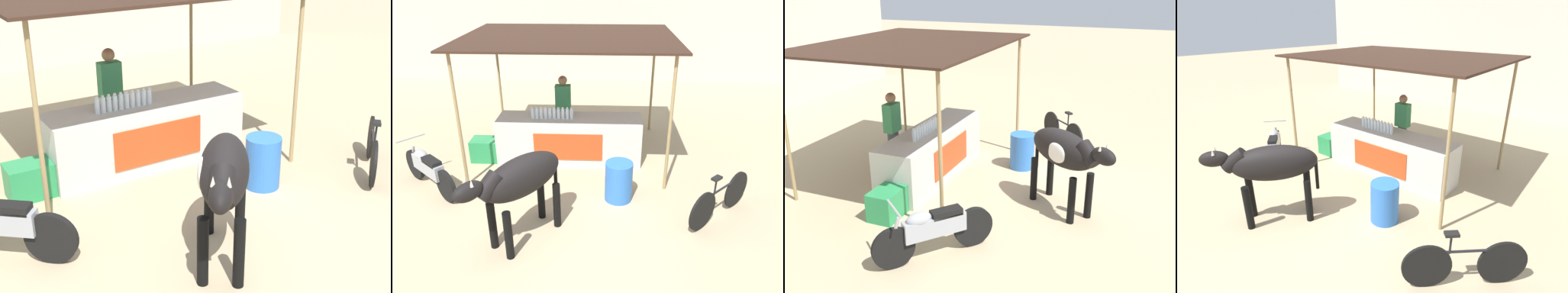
% 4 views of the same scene
% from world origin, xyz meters
% --- Properties ---
extents(ground_plane, '(60.00, 60.00, 0.00)m').
position_xyz_m(ground_plane, '(0.00, 0.00, 0.00)').
color(ground_plane, tan).
extents(stall_counter, '(3.00, 0.82, 0.96)m').
position_xyz_m(stall_counter, '(0.00, 2.20, 0.48)').
color(stall_counter, beige).
rests_on(stall_counter, ground).
extents(stall_awning, '(4.20, 3.20, 2.58)m').
position_xyz_m(stall_awning, '(0.00, 2.50, 2.48)').
color(stall_awning, '#382319').
rests_on(stall_awning, ground).
extents(water_bottle_row, '(0.88, 0.07, 0.25)m').
position_xyz_m(water_bottle_row, '(-0.35, 2.15, 1.07)').
color(water_bottle_row, silver).
rests_on(water_bottle_row, stall_counter).
extents(vendor_behind_counter, '(0.34, 0.22, 1.65)m').
position_xyz_m(vendor_behind_counter, '(-0.20, 2.95, 0.85)').
color(vendor_behind_counter, '#383842').
rests_on(vendor_behind_counter, ground).
extents(cooler_box, '(0.60, 0.44, 0.48)m').
position_xyz_m(cooler_box, '(-1.80, 2.10, 0.24)').
color(cooler_box, '#268C4C').
rests_on(cooler_box, ground).
extents(water_barrel, '(0.49, 0.49, 0.73)m').
position_xyz_m(water_barrel, '(1.01, 0.67, 0.36)').
color(water_barrel, blue).
rests_on(water_barrel, ground).
extents(cow, '(1.40, 1.67, 1.44)m').
position_xyz_m(cow, '(-0.49, -0.48, 1.03)').
color(cow, black).
rests_on(cow, ground).
extents(motorcycle_parked, '(1.43, 1.22, 0.90)m').
position_xyz_m(motorcycle_parked, '(-2.53, 0.88, 0.43)').
color(motorcycle_parked, black).
rests_on(motorcycle_parked, ground).
extents(bicycle_leaning, '(1.24, 1.17, 0.85)m').
position_xyz_m(bicycle_leaning, '(2.66, 0.20, 0.35)').
color(bicycle_leaning, black).
rests_on(bicycle_leaning, ground).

